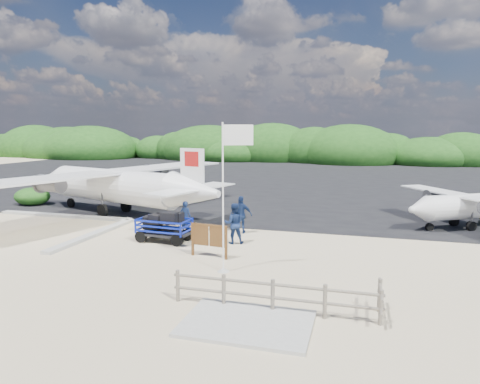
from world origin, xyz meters
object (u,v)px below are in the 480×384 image
object	(u,v)px
baggage_cart	(165,241)
crew_c	(241,215)
signboard	(209,257)
aircraft_large	(474,191)
crew_b	(234,223)
crew_a	(186,217)
flagpole	(223,271)
aircraft_small	(212,177)

from	to	relation	value
baggage_cart	crew_c	size ratio (longest dim) A/B	1.38
signboard	aircraft_large	size ratio (longest dim) A/B	0.10
crew_b	crew_a	bearing A→B (deg)	-42.21
baggage_cart	signboard	distance (m)	3.44
baggage_cart	aircraft_large	bearing A→B (deg)	54.74
crew_a	crew_b	distance (m)	3.30
crew_c	crew_a	bearing A→B (deg)	9.87
flagpole	crew_a	distance (m)	6.57
baggage_cart	signboard	world-z (taller)	signboard
crew_a	aircraft_small	xyz separation A→B (m)	(-7.54, 25.05, -0.83)
aircraft_large	aircraft_small	distance (m)	26.01
crew_c	baggage_cart	bearing A→B (deg)	36.59
baggage_cart	flagpole	bearing A→B (deg)	-35.93
crew_a	crew_c	bearing A→B (deg)	-162.22
flagpole	crew_a	world-z (taller)	flagpole
crew_c	aircraft_small	distance (m)	26.48
crew_c	signboard	bearing A→B (deg)	84.20
flagpole	aircraft_small	size ratio (longest dim) A/B	0.74
signboard	crew_b	bearing A→B (deg)	87.75
flagpole	crew_a	bearing A→B (deg)	125.54
crew_a	aircraft_large	bearing A→B (deg)	-127.17
crew_b	aircraft_large	distance (m)	26.80
signboard	crew_b	world-z (taller)	crew_b
aircraft_large	aircraft_small	xyz separation A→B (m)	(-25.66, 4.28, 0.00)
crew_a	aircraft_large	distance (m)	27.58
flagpole	baggage_cart	bearing A→B (deg)	140.34
baggage_cart	crew_c	bearing A→B (deg)	44.31
baggage_cart	crew_b	xyz separation A→B (m)	(3.29, 0.60, 0.96)
aircraft_large	flagpole	bearing A→B (deg)	78.86
aircraft_small	crew_b	bearing A→B (deg)	80.25
crew_a	signboard	bearing A→B (deg)	129.22
crew_b	aircraft_large	xyz separation A→B (m)	(15.11, 22.11, -0.96)
baggage_cart	aircraft_small	world-z (taller)	aircraft_small
crew_b	flagpole	bearing A→B (deg)	82.76
crew_a	aircraft_large	size ratio (longest dim) A/B	0.09
flagpole	aircraft_large	xyz separation A→B (m)	(14.33, 26.08, 0.00)
signboard	aircraft_small	bearing A→B (deg)	115.77
flagpole	crew_c	bearing A→B (deg)	99.43
crew_a	aircraft_small	world-z (taller)	crew_a
baggage_cart	aircraft_large	world-z (taller)	aircraft_large
aircraft_small	baggage_cart	bearing A→B (deg)	73.53
baggage_cart	crew_c	xyz separation A→B (m)	(3.06, 2.62, 0.97)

